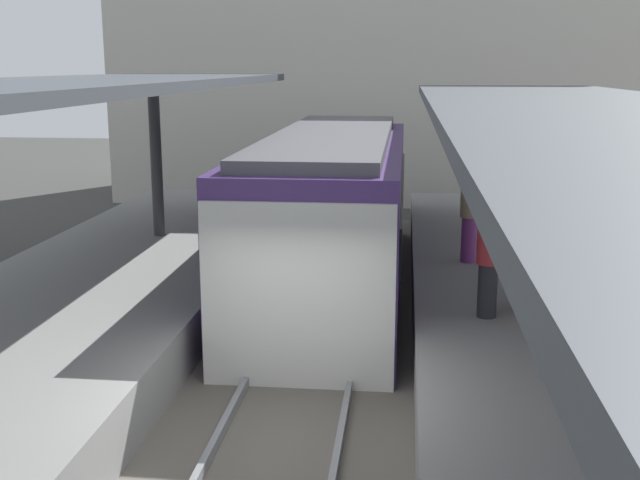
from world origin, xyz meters
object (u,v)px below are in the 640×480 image
Objects in this scene: passenger_far_end at (470,214)px; passenger_mid_platform at (489,261)px; commuter_train at (332,212)px; litter_bin at (539,286)px; passenger_near_bench at (603,239)px.

passenger_mid_platform is at bearing -89.64° from passenger_far_end.
commuter_train reaches higher than passenger_far_end.
passenger_near_bench is at bearing 49.47° from litter_bin.
commuter_train is 12.88× the size of litter_bin.
commuter_train is 5.12m from litter_bin.
passenger_mid_platform is at bearing -138.78° from passenger_near_bench.
litter_bin is 0.94m from passenger_mid_platform.
passenger_far_end is at bearing -18.36° from commuter_train.
passenger_near_bench reaches higher than litter_bin.
litter_bin is 0.46× the size of passenger_far_end.
commuter_train reaches higher than passenger_mid_platform.
commuter_train is 4.90m from passenger_mid_platform.
passenger_near_bench is (1.22, 1.43, 0.42)m from litter_bin.
commuter_train reaches higher than passenger_near_bench.
passenger_far_end is at bearing 90.36° from passenger_mid_platform.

